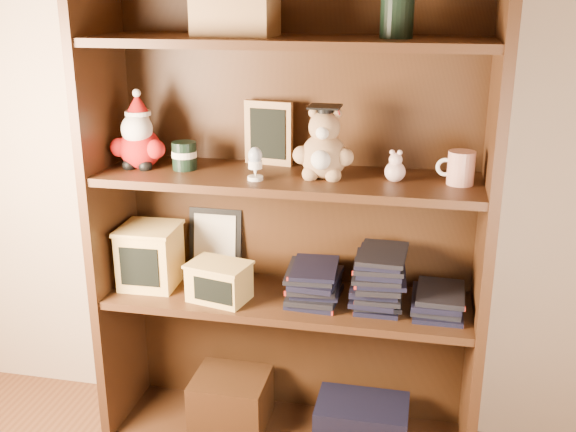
% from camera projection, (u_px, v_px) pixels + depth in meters
% --- Properties ---
extents(bookcase, '(1.20, 0.35, 1.60)m').
position_uv_depth(bookcase, '(291.00, 223.00, 2.12)').
color(bookcase, '#3D2211').
rests_on(bookcase, ground).
extents(shelf_lower, '(1.14, 0.33, 0.02)m').
position_uv_depth(shelf_lower, '(288.00, 300.00, 2.14)').
color(shelf_lower, '#3D2211').
rests_on(shelf_lower, ground).
extents(shelf_upper, '(1.14, 0.33, 0.02)m').
position_uv_depth(shelf_upper, '(288.00, 179.00, 2.02)').
color(shelf_upper, '#3D2211').
rests_on(shelf_upper, ground).
extents(santa_plush, '(0.18, 0.13, 0.25)m').
position_uv_depth(santa_plush, '(139.00, 139.00, 2.07)').
color(santa_plush, '#A50F0F').
rests_on(santa_plush, shelf_upper).
extents(teachers_tin, '(0.08, 0.08, 0.09)m').
position_uv_depth(teachers_tin, '(184.00, 155.00, 2.06)').
color(teachers_tin, black).
rests_on(teachers_tin, shelf_upper).
extents(chalkboard_plaque, '(0.16, 0.09, 0.20)m').
position_uv_depth(chalkboard_plaque, '(269.00, 134.00, 2.11)').
color(chalkboard_plaque, '#9E7547').
rests_on(chalkboard_plaque, shelf_upper).
extents(egg_cup, '(0.05, 0.05, 0.10)m').
position_uv_depth(egg_cup, '(255.00, 162.00, 1.94)').
color(egg_cup, white).
rests_on(egg_cup, shelf_upper).
extents(grad_teddy_bear, '(0.18, 0.15, 0.22)m').
position_uv_depth(grad_teddy_bear, '(324.00, 150.00, 1.96)').
color(grad_teddy_bear, '#A27D56').
rests_on(grad_teddy_bear, shelf_upper).
extents(pink_figurine, '(0.06, 0.06, 0.09)m').
position_uv_depth(pink_figurine, '(395.00, 169.00, 1.94)').
color(pink_figurine, beige).
rests_on(pink_figurine, shelf_upper).
extents(teacher_mug, '(0.11, 0.08, 0.10)m').
position_uv_depth(teacher_mug, '(460.00, 168.00, 1.90)').
color(teacher_mug, silver).
rests_on(teacher_mug, shelf_upper).
extents(certificate_frame, '(0.18, 0.05, 0.23)m').
position_uv_depth(certificate_frame, '(215.00, 241.00, 2.29)').
color(certificate_frame, black).
rests_on(certificate_frame, shelf_lower).
extents(treats_box, '(0.19, 0.19, 0.20)m').
position_uv_depth(treats_box, '(150.00, 255.00, 2.20)').
color(treats_box, '#DEB45B').
rests_on(treats_box, shelf_lower).
extents(pencils_box, '(0.21, 0.17, 0.12)m').
position_uv_depth(pencils_box, '(219.00, 281.00, 2.10)').
color(pencils_box, '#DEB45B').
rests_on(pencils_box, shelf_lower).
extents(book_stack_left, '(0.14, 0.20, 0.11)m').
position_uv_depth(book_stack_left, '(314.00, 282.00, 2.11)').
color(book_stack_left, black).
rests_on(book_stack_left, shelf_lower).
extents(book_stack_mid, '(0.14, 0.20, 0.19)m').
position_uv_depth(book_stack_mid, '(378.00, 276.00, 2.05)').
color(book_stack_mid, black).
rests_on(book_stack_mid, shelf_lower).
extents(book_stack_right, '(0.14, 0.20, 0.06)m').
position_uv_depth(book_stack_right, '(439.00, 301.00, 2.04)').
color(book_stack_right, black).
rests_on(book_stack_right, shelf_lower).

